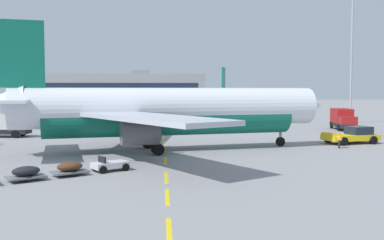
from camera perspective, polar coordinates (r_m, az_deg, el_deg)
ground at (r=67.82m, az=15.34°, el=-1.36°), size 400.00×400.00×0.00m
apron_paint_markings at (r=60.91m, az=-3.58°, el=-1.81°), size 8.00×94.61×0.01m
airliner_foreground at (r=44.16m, az=-3.32°, el=1.18°), size 34.57×33.80×12.20m
pushback_tug at (r=53.49m, az=19.66°, el=-1.85°), size 6.50×4.27×2.08m
airliner_mid_left at (r=118.26m, az=2.97°, el=2.91°), size 34.09×35.13×12.54m
fuel_service_truck at (r=71.42m, az=18.58°, el=0.15°), size 3.40×7.26×3.14m
baggage_train at (r=32.24m, az=-17.67°, el=-6.11°), size 10.53×7.53×1.14m
ground_crew_worker at (r=48.58m, az=18.17°, el=-2.30°), size 0.45×0.64×1.69m
apron_light_mast_far at (r=85.24m, az=19.61°, el=9.71°), size 1.80×1.80×24.05m
terminal_satellite at (r=161.95m, az=-9.87°, el=3.68°), size 62.97×25.11×12.87m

